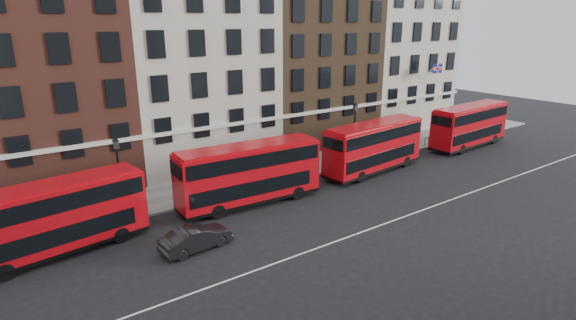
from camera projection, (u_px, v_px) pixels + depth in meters
ground at (318, 228)px, 28.19m from camera, size 120.00×120.00×0.00m
pavement at (236, 181)px, 36.33m from camera, size 80.00×5.00×0.15m
kerb at (252, 190)px, 34.39m from camera, size 80.00×0.30×0.16m
road_centre_line at (339, 240)px, 26.63m from camera, size 70.00×0.12×0.01m
building_terrace at (187, 48)px, 38.89m from camera, size 64.00×11.95×22.00m
bus_a at (52, 218)px, 24.39m from camera, size 10.09×3.63×4.15m
bus_b at (249, 173)px, 31.25m from camera, size 10.48×3.08×4.35m
bus_c at (374, 146)px, 38.05m from camera, size 10.45×3.50×4.31m
bus_d at (469, 125)px, 45.69m from camera, size 10.44×3.08×4.33m
car_front at (196, 238)px, 25.43m from camera, size 4.30×1.88×1.37m
lamp_post_left at (119, 173)px, 28.93m from camera, size 0.44×0.44×5.33m
lamp_post_right at (354, 128)px, 40.94m from camera, size 0.44×0.44×5.33m
traffic_light at (451, 118)px, 48.25m from camera, size 0.25×0.45×3.27m
iron_railings at (223, 167)px, 37.87m from camera, size 6.60×0.06×1.00m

